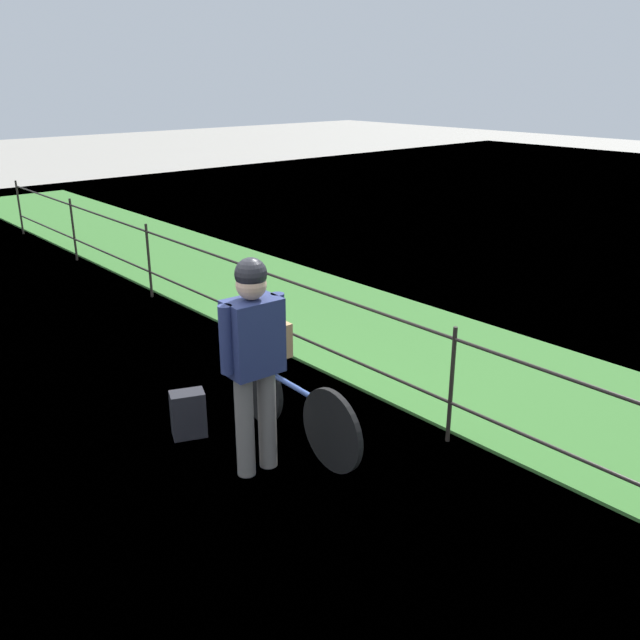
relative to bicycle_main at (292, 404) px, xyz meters
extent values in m
plane|color=gray|center=(-0.45, -0.82, -0.35)|extent=(60.00, 60.00, 0.00)
cube|color=#38702D|center=(-0.45, 2.31, -0.34)|extent=(27.00, 2.40, 0.03)
cylinder|color=#28231E|center=(-9.45, 0.99, 0.15)|extent=(0.04, 0.04, 1.01)
cylinder|color=#28231E|center=(-6.88, 0.99, 0.15)|extent=(0.04, 0.04, 1.01)
cylinder|color=#28231E|center=(-4.31, 0.99, 0.15)|extent=(0.04, 0.04, 1.01)
cylinder|color=#28231E|center=(-1.74, 0.99, 0.15)|extent=(0.04, 0.04, 1.01)
cylinder|color=#28231E|center=(0.83, 0.99, 0.15)|extent=(0.04, 0.04, 1.01)
cylinder|color=#28231E|center=(-0.45, 0.99, 0.00)|extent=(18.00, 0.03, 0.03)
cylinder|color=#28231E|center=(-0.45, 0.99, 0.56)|extent=(18.00, 0.03, 0.03)
cylinder|color=black|center=(0.52, -0.03, -0.02)|extent=(0.67, 0.08, 0.67)
cylinder|color=black|center=(-0.49, 0.02, -0.02)|extent=(0.67, 0.08, 0.67)
cylinder|color=#3D569E|center=(0.02, 0.00, 0.17)|extent=(0.79, 0.08, 0.04)
cube|color=black|center=(-0.37, 0.02, 0.22)|extent=(0.20, 0.10, 0.06)
cube|color=slate|center=(-0.37, 0.02, 0.31)|extent=(0.37, 0.18, 0.02)
cube|color=#A87F51|center=(-0.37, 0.02, 0.46)|extent=(0.40, 0.31, 0.29)
ellipsoid|color=tan|center=(-0.37, 0.02, 0.67)|extent=(0.29, 0.15, 0.13)
sphere|color=tan|center=(-0.25, 0.01, 0.73)|extent=(0.11, 0.11, 0.11)
cylinder|color=slate|center=(0.15, -0.36, 0.06)|extent=(0.14, 0.14, 0.82)
cylinder|color=slate|center=(0.14, -0.56, 0.06)|extent=(0.14, 0.14, 0.82)
cube|color=navy|center=(0.15, -0.46, 0.75)|extent=(0.28, 0.41, 0.56)
cylinder|color=navy|center=(0.16, -0.24, 0.77)|extent=(0.10, 0.10, 0.50)
cylinder|color=navy|center=(0.13, -0.68, 0.77)|extent=(0.10, 0.10, 0.50)
sphere|color=tan|center=(0.15, -0.46, 1.14)|extent=(0.22, 0.22, 0.22)
sphere|color=black|center=(0.15, -0.46, 1.21)|extent=(0.23, 0.23, 0.23)
cube|color=black|center=(-0.65, -0.59, -0.15)|extent=(0.27, 0.33, 0.40)
camera|label=1|loc=(3.89, -3.06, 2.52)|focal=38.13mm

